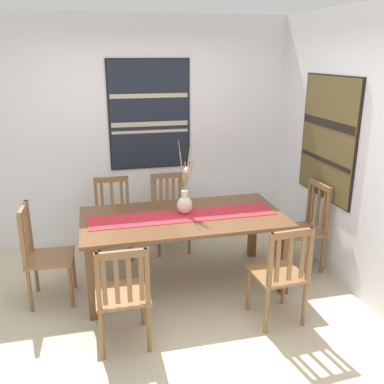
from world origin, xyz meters
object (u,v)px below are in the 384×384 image
Objects in this scene: chair_1 at (43,254)px; chair_5 at (306,226)px; chair_2 at (113,216)px; chair_0 at (123,294)px; chair_3 at (281,273)px; painting_on_back_wall at (150,115)px; dining_table at (183,225)px; chair_4 at (170,210)px; painting_on_side_wall at (328,138)px; centerpiece_vase at (185,201)px.

chair_5 is (2.70, 0.03, 0.00)m from chair_1.
chair_0 is at bearing -91.19° from chair_2.
chair_3 reaches higher than chair_2.
painting_on_back_wall is (0.55, 2.14, 1.09)m from chair_0.
chair_2 reaches higher than dining_table.
chair_0 is 0.95× the size of chair_1.
chair_5 reaches higher than chair_4.
centerpiece_vase is at bearing -178.06° from painting_on_side_wall.
painting_on_side_wall reaches higher than chair_3.
painting_on_side_wall is (1.58, 0.11, 0.78)m from dining_table.
chair_2 is at bearing 161.28° from painting_on_side_wall.
chair_1 is at bearing 157.13° from chair_3.
chair_0 is at bearing -156.34° from chair_5.
painting_on_back_wall is at bearing 97.24° from centerpiece_vase.
chair_4 is at bearing 90.23° from centerpiece_vase.
painting_on_back_wall is at bearing 75.49° from chair_0.
centerpiece_vase is at bearing -50.09° from chair_2.
centerpiece_vase is 1.23m from chair_0.
chair_3 is 1.12m from chair_5.
centerpiece_vase is 0.81× the size of chair_0.
chair_2 is 0.98× the size of chair_3.
chair_0 is 1.88m from chair_4.
chair_2 is (-0.67, 0.80, -0.41)m from centerpiece_vase.
chair_2 is 0.69× the size of painting_on_back_wall.
chair_1 is (-0.66, 0.86, 0.01)m from chair_0.
painting_on_side_wall is (0.91, 0.95, 0.95)m from chair_3.
centerpiece_vase reaches higher than chair_2.
chair_1 is at bearing -133.62° from painting_on_back_wall.
chair_0 is (-0.71, -0.92, -0.40)m from centerpiece_vase.
painting_on_back_wall is (-0.79, 2.12, 1.09)m from chair_3.
chair_3 is 0.72× the size of painting_on_side_wall.
dining_table is 2.19× the size of chair_4.
painting_on_back_wall reaches higher than chair_3.
chair_2 is 1.28m from painting_on_back_wall.
centerpiece_vase is 1.40m from painting_on_back_wall.
dining_table is 2.06× the size of chair_5.
chair_4 is 1.97m from painting_on_side_wall.
dining_table is at bearing 51.91° from chair_0.
centerpiece_vase is 0.76× the size of chair_5.
chair_2 is 2.53m from painting_on_side_wall.
painting_on_back_wall is (0.52, 0.41, 1.10)m from chair_2.
chair_2 is 2.17m from chair_5.
dining_table is 1.58m from painting_on_back_wall.
chair_5 reaches higher than chair_3.
dining_table is 1.37m from chair_5.
chair_4 is at bearing 88.13° from dining_table.
painting_on_back_wall is 1.02× the size of painting_on_side_wall.
chair_5 is (2.04, 0.89, 0.01)m from chair_0.
chair_3 is at bearing -51.72° from dining_table.
painting_on_side_wall is (1.70, -1.16, -0.14)m from painting_on_back_wall.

